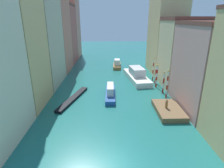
{
  "coord_description": "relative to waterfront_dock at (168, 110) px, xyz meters",
  "views": [
    {
      "loc": [
        -0.59,
        -14.02,
        12.86
      ],
      "look_at": [
        0.27,
        18.32,
        1.5
      ],
      "focal_mm": 29.75,
      "sensor_mm": 36.0,
      "label": 1
    }
  ],
  "objects": [
    {
      "name": "motorboat_0",
      "position": [
        -8.34,
        6.12,
        0.4
      ],
      "size": [
        1.8,
        7.94,
        2.07
      ],
      "color": "#234C93",
      "rests_on": "ground"
    },
    {
      "name": "building_left_4",
      "position": [
        -21.81,
        33.66,
        8.15
      ],
      "size": [
        6.52,
        9.3,
        17.0
      ],
      "color": "#B25147",
      "rests_on": "ground"
    },
    {
      "name": "motorboat_1",
      "position": [
        -6.1,
        26.72,
        0.48
      ],
      "size": [
        2.39,
        6.33,
        2.29
      ],
      "color": "olive",
      "rests_on": "ground"
    },
    {
      "name": "gondola_black",
      "position": [
        -14.65,
        4.84,
        -0.15
      ],
      "size": [
        3.83,
        10.18,
        0.43
      ],
      "color": "black",
      "rests_on": "ground"
    },
    {
      "name": "person_on_dock",
      "position": [
        -0.37,
        -0.03,
        1.0
      ],
      "size": [
        0.36,
        0.36,
        1.38
      ],
      "color": "olive",
      "rests_on": "waterfront_dock"
    },
    {
      "name": "building_right_2",
      "position": [
        5.29,
        11.62,
        6.28
      ],
      "size": [
        6.52,
        9.04,
        13.27
      ],
      "color": "beige",
      "rests_on": "ground"
    },
    {
      "name": "building_right_3",
      "position": [
        5.29,
        22.0,
        10.56
      ],
      "size": [
        6.52,
        11.49,
        21.83
      ],
      "color": "#DBB77A",
      "rests_on": "ground"
    },
    {
      "name": "vaporetto_white",
      "position": [
        -2.31,
        15.56,
        0.62
      ],
      "size": [
        4.93,
        12.11,
        2.78
      ],
      "color": "white",
      "rests_on": "ground"
    },
    {
      "name": "mooring_pole_2",
      "position": [
        0.85,
        10.67,
        2.01
      ],
      "size": [
        0.37,
        0.37,
        4.64
      ],
      "color": "red",
      "rests_on": "ground"
    },
    {
      "name": "building_right_1",
      "position": [
        5.29,
        1.4,
        5.96
      ],
      "size": [
        6.52,
        11.08,
        12.64
      ],
      "color": "tan",
      "rests_on": "ground"
    },
    {
      "name": "waterfront_dock",
      "position": [
        0.0,
        0.0,
        0.0
      ],
      "size": [
        3.59,
        6.25,
        0.73
      ],
      "color": "brown",
      "rests_on": "ground"
    },
    {
      "name": "building_left_5",
      "position": [
        -21.81,
        43.31,
        10.08
      ],
      "size": [
        6.52,
        9.37,
        20.88
      ],
      "color": "#C6705B",
      "rests_on": "ground"
    },
    {
      "name": "building_left_1",
      "position": [
        -21.81,
        3.24,
        10.49
      ],
      "size": [
        6.52,
        8.56,
        21.69
      ],
      "color": "#DBB77A",
      "rests_on": "ground"
    },
    {
      "name": "mooring_pole_0",
      "position": [
        1.21,
        5.13,
        2.18
      ],
      "size": [
        0.29,
        0.29,
        5.0
      ],
      "color": "red",
      "rests_on": "ground"
    },
    {
      "name": "mooring_pole_4",
      "position": [
        1.14,
        14.84,
        2.18
      ],
      "size": [
        0.26,
        0.26,
        5.01
      ],
      "color": "red",
      "rests_on": "ground"
    },
    {
      "name": "building_left_2",
      "position": [
        -21.81,
        13.45,
        8.84
      ],
      "size": [
        6.52,
        11.45,
        18.39
      ],
      "color": "#BCB299",
      "rests_on": "ground"
    },
    {
      "name": "building_left_3",
      "position": [
        -21.81,
        24.15,
        9.79
      ],
      "size": [
        6.52,
        9.85,
        20.28
      ],
      "color": "#C6705B",
      "rests_on": "ground"
    },
    {
      "name": "mooring_pole_1",
      "position": [
        1.27,
        7.33,
        1.73
      ],
      "size": [
        0.3,
        0.3,
        4.1
      ],
      "color": "red",
      "rests_on": "ground"
    },
    {
      "name": "ground_plane",
      "position": [
        -8.26,
        14.56,
        -0.37
      ],
      "size": [
        154.0,
        154.0,
        0.0
      ],
      "primitive_type": "plane",
      "color": "#1E6B66"
    },
    {
      "name": "mooring_pole_3",
      "position": [
        1.18,
        12.67,
        1.85
      ],
      "size": [
        0.28,
        0.28,
        4.34
      ],
      "color": "red",
      "rests_on": "ground"
    }
  ]
}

